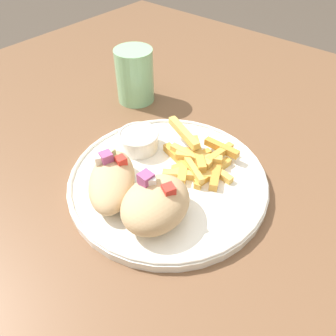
% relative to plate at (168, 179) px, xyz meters
% --- Properties ---
extents(table, '(1.35, 1.35, 0.77)m').
position_rel_plate_xyz_m(table, '(-0.03, -0.01, -0.08)').
color(table, brown).
rests_on(table, ground_plane).
extents(plate, '(0.31, 0.31, 0.02)m').
position_rel_plate_xyz_m(plate, '(0.00, 0.00, 0.00)').
color(plate, white).
rests_on(plate, table).
extents(pita_sandwich_near, '(0.11, 0.09, 0.07)m').
position_rel_plate_xyz_m(pita_sandwich_near, '(-0.07, -0.04, 0.03)').
color(pita_sandwich_near, tan).
rests_on(pita_sandwich_near, plate).
extents(pita_sandwich_far, '(0.14, 0.13, 0.06)m').
position_rel_plate_xyz_m(pita_sandwich_far, '(-0.07, 0.04, 0.03)').
color(pita_sandwich_far, tan).
rests_on(pita_sandwich_far, plate).
extents(fries_pile, '(0.12, 0.15, 0.04)m').
position_rel_plate_xyz_m(fries_pile, '(0.05, -0.02, 0.02)').
color(fries_pile, gold).
rests_on(fries_pile, plate).
extents(sauce_ramekin, '(0.07, 0.07, 0.03)m').
position_rel_plate_xyz_m(sauce_ramekin, '(0.02, 0.08, 0.02)').
color(sauce_ramekin, white).
rests_on(sauce_ramekin, plate).
extents(water_glass, '(0.08, 0.08, 0.11)m').
position_rel_plate_xyz_m(water_glass, '(0.15, 0.21, 0.04)').
color(water_glass, '#8CCC93').
rests_on(water_glass, table).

